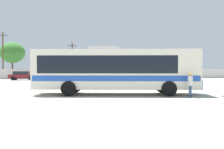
# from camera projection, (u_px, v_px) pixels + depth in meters

# --- Properties ---
(ground_plane) EXTENTS (300.00, 300.00, 0.00)m
(ground_plane) POSITION_uv_depth(u_px,v_px,m) (93.00, 85.00, 27.80)
(ground_plane) COLOR #A3A099
(perimeter_wall) EXTENTS (80.00, 0.30, 1.84)m
(perimeter_wall) POSITION_uv_depth(u_px,v_px,m) (88.00, 74.00, 45.46)
(perimeter_wall) COLOR beige
(perimeter_wall) RESTS_ON ground_plane
(coach_bus_cream_blue) EXTENTS (11.99, 4.27, 3.47)m
(coach_bus_cream_blue) POSITION_uv_depth(u_px,v_px,m) (114.00, 69.00, 17.56)
(coach_bus_cream_blue) COLOR silver
(coach_bus_cream_blue) RESTS_ON ground_plane
(attendant_by_bus_door) EXTENTS (0.45, 0.45, 1.60)m
(attendant_by_bus_door) POSITION_uv_depth(u_px,v_px,m) (190.00, 83.00, 15.69)
(attendant_by_bus_door) COLOR #33476B
(attendant_by_bus_door) RESTS_ON ground_plane
(parked_car_leftmost_maroon) EXTENTS (4.38, 2.08, 1.46)m
(parked_car_leftmost_maroon) POSITION_uv_depth(u_px,v_px,m) (22.00, 75.00, 39.93)
(parked_car_leftmost_maroon) COLOR maroon
(parked_car_leftmost_maroon) RESTS_ON ground_plane
(parked_car_second_red) EXTENTS (4.65, 2.11, 1.51)m
(parked_car_second_red) POSITION_uv_depth(u_px,v_px,m) (57.00, 75.00, 40.64)
(parked_car_second_red) COLOR red
(parked_car_second_red) RESTS_ON ground_plane
(utility_pole_near) EXTENTS (1.80, 0.24, 7.05)m
(utility_pole_near) POSITION_uv_depth(u_px,v_px,m) (72.00, 60.00, 47.76)
(utility_pole_near) COLOR #4C3823
(utility_pole_near) RESTS_ON ground_plane
(utility_pole_far) EXTENTS (1.80, 0.24, 8.95)m
(utility_pole_far) POSITION_uv_depth(u_px,v_px,m) (3.00, 54.00, 46.28)
(utility_pole_far) COLOR #4C3823
(utility_pole_far) RESTS_ON ground_plane
(roadside_tree_left) EXTENTS (5.12, 5.12, 7.45)m
(roadside_tree_left) POSITION_uv_depth(u_px,v_px,m) (12.00, 53.00, 50.15)
(roadside_tree_left) COLOR brown
(roadside_tree_left) RESTS_ON ground_plane
(roadside_tree_midleft) EXTENTS (3.81, 3.81, 5.77)m
(roadside_tree_midleft) POSITION_uv_depth(u_px,v_px,m) (61.00, 57.00, 47.79)
(roadside_tree_midleft) COLOR brown
(roadside_tree_midleft) RESTS_ON ground_plane
(roadside_tree_midright) EXTENTS (4.56, 4.56, 6.87)m
(roadside_tree_midright) POSITION_uv_depth(u_px,v_px,m) (108.00, 55.00, 52.56)
(roadside_tree_midright) COLOR brown
(roadside_tree_midright) RESTS_ON ground_plane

